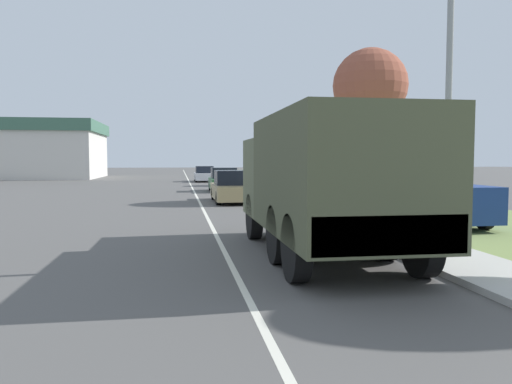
{
  "coord_description": "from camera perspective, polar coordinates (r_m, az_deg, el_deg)",
  "views": [
    {
      "loc": [
        -1.03,
        1.97,
        2.1
      ],
      "look_at": [
        0.84,
        13.86,
        1.31
      ],
      "focal_mm": 35.0,
      "sensor_mm": 36.0,
      "label": 1
    }
  ],
  "objects": [
    {
      "name": "grass_strip_right",
      "position": [
        39.36,
        5.71,
        0.71
      ],
      "size": [
        7.0,
        120.0,
        0.02
      ],
      "color": "olive",
      "rests_on": "ground"
    },
    {
      "name": "tree_far_right",
      "position": [
        41.38,
        6.2,
        8.13
      ],
      "size": [
        2.88,
        2.88,
        6.77
      ],
      "color": "brown",
      "rests_on": "grass_strip_right"
    },
    {
      "name": "sidewalk_right",
      "position": [
        38.49,
        -0.64,
        0.73
      ],
      "size": [
        1.8,
        120.0,
        0.12
      ],
      "color": "beige",
      "rests_on": "ground"
    },
    {
      "name": "car_nearest_ahead",
      "position": [
        24.53,
        -2.79,
        0.49
      ],
      "size": [
        1.79,
        4.77,
        1.55
      ],
      "color": "tan",
      "rests_on": "ground"
    },
    {
      "name": "tree_mid_right",
      "position": [
        26.4,
        12.91,
        11.68
      ],
      "size": [
        3.76,
        3.76,
        7.68
      ],
      "color": "#4C3D2D",
      "rests_on": "grass_strip_right"
    },
    {
      "name": "pickup_truck",
      "position": [
        17.4,
        18.76,
        -0.43
      ],
      "size": [
        2.05,
        5.13,
        1.82
      ],
      "color": "navy",
      "rests_on": "grass_strip_right"
    },
    {
      "name": "ground_plane",
      "position": [
        38.1,
        -7.35,
        0.58
      ],
      "size": [
        180.0,
        180.0,
        0.0
      ],
      "primitive_type": "plane",
      "color": "#565451"
    },
    {
      "name": "lamp_post",
      "position": [
        11.61,
        20.17,
        11.87
      ],
      "size": [
        1.69,
        0.24,
        6.04
      ],
      "color": "gray",
      "rests_on": "sidewalk_right"
    },
    {
      "name": "military_truck",
      "position": [
        10.81,
        7.87,
        1.55
      ],
      "size": [
        2.58,
        7.11,
        2.99
      ],
      "color": "#545B3D",
      "rests_on": "ground"
    },
    {
      "name": "car_third_ahead",
      "position": [
        47.16,
        -5.91,
        2.0
      ],
      "size": [
        1.82,
        4.66,
        1.45
      ],
      "color": "silver",
      "rests_on": "ground"
    },
    {
      "name": "car_second_ahead",
      "position": [
        32.81,
        -3.71,
        1.3
      ],
      "size": [
        1.8,
        3.91,
        1.55
      ],
      "color": "#336B3D",
      "rests_on": "ground"
    },
    {
      "name": "lane_centre_stripe",
      "position": [
        38.1,
        -7.35,
        0.58
      ],
      "size": [
        0.12,
        120.0,
        0.0
      ],
      "color": "silver",
      "rests_on": "ground"
    },
    {
      "name": "building_distant",
      "position": [
        60.96,
        -24.1,
        4.43
      ],
      "size": [
        14.68,
        13.52,
        6.22
      ],
      "color": "beige",
      "rests_on": "ground"
    }
  ]
}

